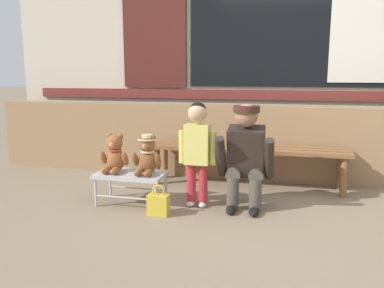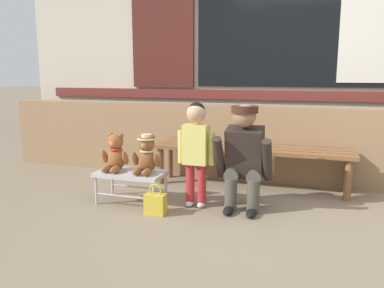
% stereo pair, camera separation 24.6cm
% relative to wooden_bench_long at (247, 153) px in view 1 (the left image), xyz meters
% --- Properties ---
extents(ground_plane, '(60.00, 60.00, 0.00)m').
position_rel_wooden_bench_long_xyz_m(ground_plane, '(0.39, -1.06, -0.37)').
color(ground_plane, '#84725B').
extents(brick_low_wall, '(7.16, 0.25, 0.85)m').
position_rel_wooden_bench_long_xyz_m(brick_low_wall, '(0.39, 0.37, 0.05)').
color(brick_low_wall, '#997551').
rests_on(brick_low_wall, ground).
extents(shop_facade, '(7.31, 0.26, 3.31)m').
position_rel_wooden_bench_long_xyz_m(shop_facade, '(0.39, 0.88, 1.30)').
color(shop_facade, beige).
rests_on(shop_facade, ground).
extents(wooden_bench_long, '(2.10, 0.40, 0.44)m').
position_rel_wooden_bench_long_xyz_m(wooden_bench_long, '(0.00, 0.00, 0.00)').
color(wooden_bench_long, brown).
rests_on(wooden_bench_long, ground).
extents(small_display_bench, '(0.64, 0.36, 0.30)m').
position_rel_wooden_bench_long_xyz_m(small_display_bench, '(-0.98, -0.83, -0.11)').
color(small_display_bench, '#BCBCC1').
rests_on(small_display_bench, ground).
extents(teddy_bear_plain, '(0.28, 0.26, 0.36)m').
position_rel_wooden_bench_long_xyz_m(teddy_bear_plain, '(-1.14, -0.83, 0.09)').
color(teddy_bear_plain, '#93562D').
rests_on(teddy_bear_plain, small_display_bench).
extents(teddy_bear_with_hat, '(0.28, 0.27, 0.36)m').
position_rel_wooden_bench_long_xyz_m(teddy_bear_with_hat, '(-0.82, -0.83, 0.10)').
color(teddy_bear_with_hat, brown).
rests_on(teddy_bear_with_hat, small_display_bench).
extents(child_standing, '(0.35, 0.18, 0.96)m').
position_rel_wooden_bench_long_xyz_m(child_standing, '(-0.37, -0.74, 0.22)').
color(child_standing, '#B7282D').
rests_on(child_standing, ground).
extents(adult_crouching, '(0.50, 0.49, 0.95)m').
position_rel_wooden_bench_long_xyz_m(adult_crouching, '(0.07, -0.68, 0.11)').
color(adult_crouching, '#4C473D').
rests_on(adult_crouching, ground).
extents(handbag_on_ground, '(0.18, 0.11, 0.27)m').
position_rel_wooden_bench_long_xyz_m(handbag_on_ground, '(-0.64, -1.05, -0.28)').
color(handbag_on_ground, gold).
rests_on(handbag_on_ground, ground).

